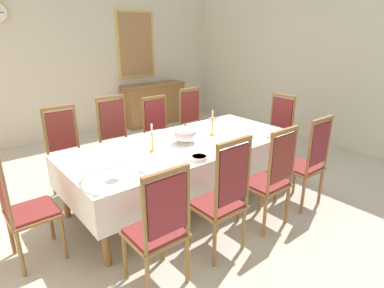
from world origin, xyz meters
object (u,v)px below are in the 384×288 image
dining_table (185,148)px  chair_head_east (276,130)px  spoon_primary (218,119)px  spoon_secondary (241,144)px  bowl_far_left (199,158)px  bowl_near_left (214,119)px  chair_south_a (159,227)px  chair_head_west (21,202)px  chair_north_d (195,123)px  framed_painting (136,45)px  candlestick_east (212,126)px  chair_north_b (117,140)px  candlestick_west (152,141)px  sideboard (154,104)px  chair_north_c (160,132)px  chair_south_c (270,177)px  chair_north_a (67,152)px  chair_south_b (222,197)px  bowl_near_right (236,145)px  chair_south_d (307,161)px  soup_tureen (186,134)px  bowl_far_right (270,136)px

dining_table → chair_head_east: bearing=-0.0°
dining_table → spoon_primary: (1.07, 0.54, 0.08)m
spoon_primary → spoon_secondary: (-0.58, -1.01, 0.00)m
bowl_far_left → bowl_near_left: bearing=41.3°
chair_south_a → chair_head_west: bearing=126.3°
chair_north_d → spoon_primary: 0.52m
framed_painting → candlestick_east: bearing=-105.2°
chair_north_b → candlestick_east: (0.82, -1.03, 0.29)m
candlestick_west → bowl_far_left: size_ratio=1.75×
chair_south_a → framed_painting: (2.45, 4.47, 1.17)m
spoon_secondary → sideboard: (1.13, 3.65, -0.30)m
chair_north_c → chair_head_west: chair_head_west is taller
candlestick_east → bowl_far_left: (-0.66, -0.51, -0.11)m
chair_south_c → bowl_far_left: chair_south_c is taller
dining_table → chair_north_a: 1.48m
chair_south_b → bowl_near_right: chair_south_b is taller
candlestick_west → candlestick_east: (0.90, 0.00, 0.01)m
chair_south_b → framed_painting: 4.94m
chair_south_c → chair_south_d: (0.69, 0.00, -0.00)m
chair_south_a → framed_painting: bearing=61.3°
candlestick_east → spoon_primary: size_ratio=1.85×
framed_painting → dining_table: bearing=-111.9°
chair_north_b → soup_tureen: chair_north_b is taller
candlestick_east → bowl_far_right: candlestick_east is taller
dining_table → soup_tureen: bearing=-0.0°
bowl_near_left → chair_south_c: bearing=-112.4°
chair_south_c → candlestick_west: size_ratio=3.54×
chair_north_c → chair_north_b: bearing=-0.5°
bowl_near_right → bowl_far_left: 0.58m
bowl_near_left → sideboard: size_ratio=0.10×
chair_north_c → chair_head_west: (-2.14, -1.03, 0.04)m
soup_tureen → bowl_near_left: (0.95, 0.52, -0.09)m
chair_south_c → bowl_near_right: chair_south_c is taller
chair_south_d → spoon_secondary: size_ratio=6.30×
chair_north_c → spoon_primary: size_ratio=6.15×
dining_table → framed_painting: (1.38, 3.44, 1.05)m
bowl_far_right → spoon_secondary: size_ratio=0.88×
bowl_near_right → framed_painting: framed_painting is taller
chair_south_d → spoon_primary: (0.05, 1.57, 0.18)m
bowl_near_right → sideboard: bearing=71.3°
spoon_secondary → bowl_near_right: bearing=-164.9°
bowl_near_right → soup_tureen: bearing=125.9°
chair_head_west → bowl_near_left: 2.83m
chair_north_b → candlestick_west: (-0.08, -1.03, 0.28)m
chair_south_b → bowl_far_right: 1.46m
chair_north_a → sideboard: chair_north_a is taller
chair_south_c → chair_south_d: 0.69m
chair_north_a → spoon_primary: chair_north_a is taller
dining_table → candlestick_west: 0.49m
soup_tureen → bowl_far_right: 1.09m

